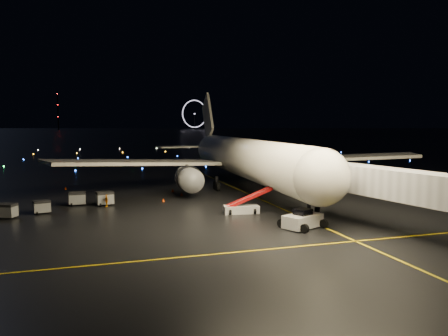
# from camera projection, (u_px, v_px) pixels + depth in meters

# --- Properties ---
(ground) EXTENTS (2000.00, 2000.00, 0.00)m
(ground) POSITION_uv_depth(u_px,v_px,m) (105.00, 138.00, 332.23)
(ground) COLOR black
(ground) RESTS_ON ground
(lane_centre) EXTENTS (0.25, 80.00, 0.02)m
(lane_centre) POSITION_uv_depth(u_px,v_px,m) (258.00, 198.00, 64.93)
(lane_centre) COLOR #D2B408
(lane_centre) RESTS_ON ground
(lane_cross) EXTENTS (60.00, 0.25, 0.02)m
(lane_cross) POSITION_uv_depth(u_px,v_px,m) (178.00, 257.00, 36.17)
(lane_cross) COLOR #D2B408
(lane_cross) RESTS_ON ground
(airliner) EXTENTS (65.83, 62.83, 17.88)m
(airliner) POSITION_uv_depth(u_px,v_px,m) (240.00, 136.00, 74.38)
(airliner) COLOR silver
(airliner) RESTS_ON ground
(pushback_tug) EXTENTS (4.88, 3.87, 2.06)m
(pushback_tug) POSITION_uv_depth(u_px,v_px,m) (303.00, 218.00, 46.39)
(pushback_tug) COLOR silver
(pushback_tug) RESTS_ON ground
(belt_loader) EXTENTS (6.52, 2.56, 3.08)m
(belt_loader) POSITION_uv_depth(u_px,v_px,m) (241.00, 201.00, 53.93)
(belt_loader) COLOR silver
(belt_loader) RESTS_ON ground
(crew_c) EXTENTS (0.64, 1.03, 1.63)m
(crew_c) POSITION_uv_depth(u_px,v_px,m) (106.00, 201.00, 58.10)
(crew_c) COLOR #FF9E02
(crew_c) RESTS_ON ground
(safety_cone_0) EXTENTS (0.45, 0.45, 0.45)m
(safety_cone_0) POSITION_uv_depth(u_px,v_px,m) (163.00, 200.00, 62.16)
(safety_cone_0) COLOR #FD4603
(safety_cone_0) RESTS_ON ground
(safety_cone_1) EXTENTS (0.53, 0.53, 0.55)m
(safety_cone_1) POSITION_uv_depth(u_px,v_px,m) (173.00, 190.00, 70.74)
(safety_cone_1) COLOR #FD4603
(safety_cone_1) RESTS_ON ground
(safety_cone_2) EXTENTS (0.49, 0.49, 0.49)m
(safety_cone_2) POSITION_uv_depth(u_px,v_px,m) (182.00, 194.00, 67.23)
(safety_cone_2) COLOR #FD4603
(safety_cone_2) RESTS_ON ground
(safety_cone_3) EXTENTS (0.53, 0.53, 0.50)m
(safety_cone_3) POSITION_uv_depth(u_px,v_px,m) (65.00, 188.00, 73.32)
(safety_cone_3) COLOR #FD4603
(safety_cone_3) RESTS_ON ground
(ferris_wheel) EXTENTS (49.33, 16.80, 52.00)m
(ferris_wheel) POSITION_uv_depth(u_px,v_px,m) (195.00, 115.00, 778.71)
(ferris_wheel) COLOR black
(ferris_wheel) RESTS_ON ground
(radio_mast) EXTENTS (1.80, 1.80, 64.00)m
(radio_mast) POSITION_uv_depth(u_px,v_px,m) (58.00, 111.00, 729.42)
(radio_mast) COLOR black
(radio_mast) RESTS_ON ground
(taxiway_lights) EXTENTS (164.00, 92.00, 0.36)m
(taxiway_lights) POSITION_uv_depth(u_px,v_px,m) (126.00, 156.00, 147.86)
(taxiway_lights) COLOR black
(taxiway_lights) RESTS_ON ground
(baggage_cart_0) EXTENTS (2.42, 1.90, 1.86)m
(baggage_cart_0) POSITION_uv_depth(u_px,v_px,m) (105.00, 199.00, 59.20)
(baggage_cart_0) COLOR gray
(baggage_cart_0) RESTS_ON ground
(baggage_cart_1) EXTENTS (2.15, 1.51, 1.82)m
(baggage_cart_1) POSITION_uv_depth(u_px,v_px,m) (77.00, 199.00, 59.28)
(baggage_cart_1) COLOR gray
(baggage_cart_1) RESTS_ON ground
(baggage_cart_2) EXTENTS (2.46, 2.16, 1.74)m
(baggage_cart_2) POSITION_uv_depth(u_px,v_px,m) (7.00, 211.00, 51.06)
(baggage_cart_2) COLOR gray
(baggage_cart_2) RESTS_ON ground
(baggage_cart_3) EXTENTS (2.18, 1.76, 1.63)m
(baggage_cart_3) POSITION_uv_depth(u_px,v_px,m) (42.00, 207.00, 53.83)
(baggage_cart_3) COLOR gray
(baggage_cart_3) RESTS_ON ground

